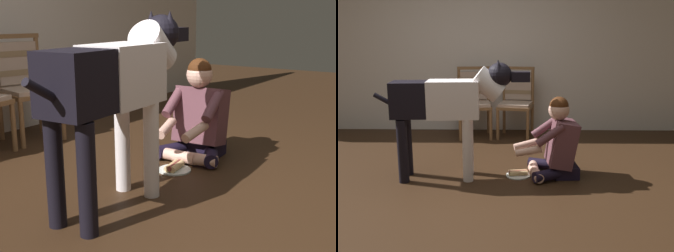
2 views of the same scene
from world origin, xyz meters
TOP-DOWN VIEW (x-y plane):
  - ground_plane at (0.00, 0.00)m, footprint 15.04×15.04m
  - back_wall at (0.00, 2.48)m, footprint 8.69×0.10m
  - dining_chair_left_of_pair at (0.03, 2.07)m, footprint 0.52×0.52m
  - dining_chair_right_of_pair at (0.63, 2.07)m, footprint 0.54×0.54m
  - person_sitting_on_floor at (1.02, 0.42)m, footprint 0.67×0.58m
  - large_dog at (-0.06, 0.34)m, footprint 1.51×0.38m
  - hot_dog_on_plate at (0.64, 0.39)m, footprint 0.25×0.25m

SIDE VIEW (x-z plane):
  - ground_plane at x=0.00m, z-range 0.00..0.00m
  - hot_dog_on_plate at x=0.64m, z-range -0.01..0.06m
  - person_sitting_on_floor at x=1.02m, z-range -0.07..0.74m
  - dining_chair_left_of_pair at x=0.03m, z-range 0.05..1.03m
  - dining_chair_right_of_pair at x=0.63m, z-range 0.05..1.03m
  - large_dog at x=-0.06m, z-range 0.18..1.35m
  - back_wall at x=0.00m, z-range 0.00..2.60m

